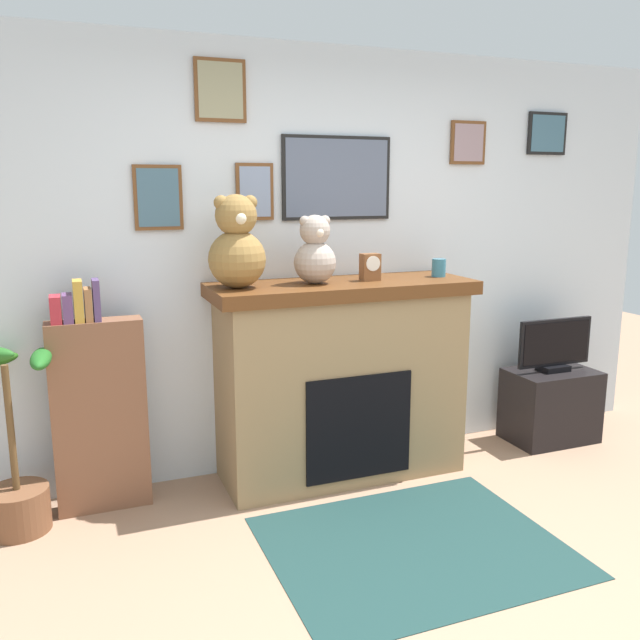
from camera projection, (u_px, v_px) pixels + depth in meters
name	position (u px, v px, depth m)	size (l,w,h in m)	color
back_wall	(307.00, 261.00, 4.17)	(5.20, 0.15, 2.60)	silver
fireplace	(341.00, 379.00, 4.04)	(1.59, 0.59, 1.21)	#917650
bookshelf	(99.00, 409.00, 3.61)	(0.50, 0.16, 1.29)	brown
potted_plant	(14.00, 469.00, 3.39)	(0.52, 0.62, 1.05)	brown
tv_stand	(550.00, 405.00, 4.65)	(0.60, 0.40, 0.51)	black
television	(555.00, 346.00, 4.57)	(0.58, 0.14, 0.37)	black
area_rug	(415.00, 546.00, 3.30)	(1.44, 1.16, 0.01)	#1B3836
candle_jar	(439.00, 268.00, 4.13)	(0.09, 0.09, 0.11)	teal
mantel_clock	(370.00, 267.00, 3.95)	(0.11, 0.08, 0.16)	brown
teddy_bear_brown	(237.00, 246.00, 3.63)	(0.32, 0.32, 0.52)	olive
teddy_bear_cream	(315.00, 253.00, 3.80)	(0.25, 0.25, 0.40)	#A6978B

